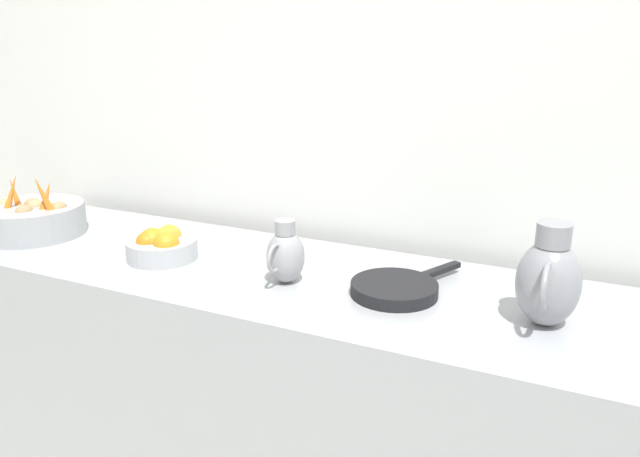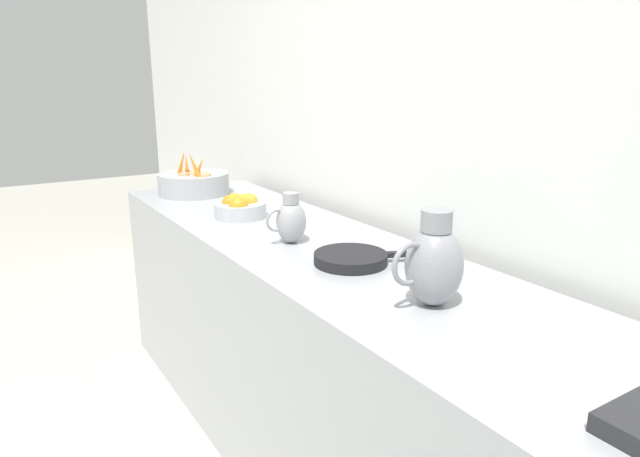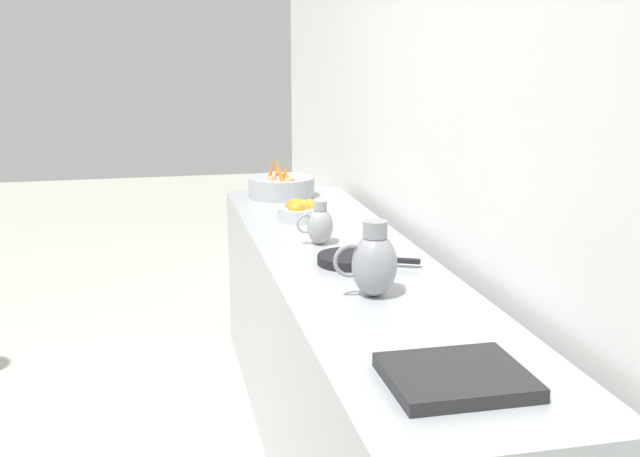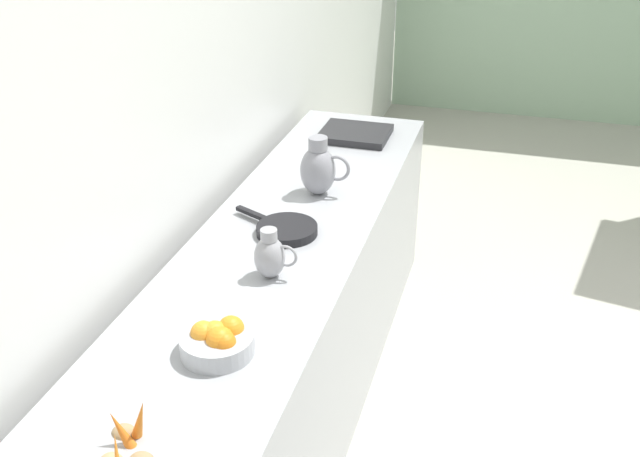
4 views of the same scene
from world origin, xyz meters
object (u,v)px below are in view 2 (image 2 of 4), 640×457
Objects in this scene: vegetable_colander at (194,183)px; metal_pitcher_short at (291,220)px; orange_bowl at (240,207)px; skillet_on_counter at (352,258)px; metal_pitcher_tall at (433,263)px.

vegetable_colander is 1.01m from metal_pitcher_short.
orange_bowl is 0.60× the size of skillet_on_counter.
metal_pitcher_short is (0.03, -0.69, -0.03)m from metal_pitcher_tall.
orange_bowl is at bearing -88.69° from metal_pitcher_tall.
vegetable_colander is 0.96× the size of skillet_on_counter.
metal_pitcher_short is 0.32m from skillet_on_counter.
metal_pitcher_tall reaches higher than vegetable_colander.
metal_pitcher_short reaches higher than orange_bowl.
metal_pitcher_tall reaches higher than skillet_on_counter.
skillet_on_counter is (-0.02, -0.38, -0.10)m from metal_pitcher_tall.
metal_pitcher_short is (0.00, 0.44, 0.04)m from orange_bowl.
metal_pitcher_short reaches higher than skillet_on_counter.
orange_bowl is 1.20× the size of metal_pitcher_short.
orange_bowl is 0.75m from skillet_on_counter.
vegetable_colander is at bearing -90.69° from metal_pitcher_short.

